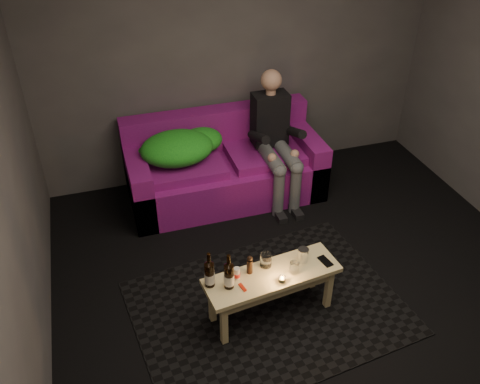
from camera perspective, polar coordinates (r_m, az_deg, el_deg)
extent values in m
plane|color=black|center=(4.04, 9.60, -13.44)|extent=(4.50, 4.50, 0.00)
plane|color=#444244|center=(5.08, -0.24, 15.47)|extent=(4.00, 0.00, 4.00)
cube|color=black|center=(4.03, 3.18, -12.82)|extent=(2.16, 1.68, 0.01)
cube|color=#7C1071|center=(5.08, -1.70, 1.56)|extent=(1.88, 0.85, 0.40)
cube|color=#7C1071|center=(5.14, -2.77, 7.21)|extent=(1.88, 0.21, 0.41)
cube|color=#7C1071|center=(4.91, -11.27, 0.82)|extent=(0.19, 0.85, 0.58)
cube|color=#7C1071|center=(5.28, 7.17, 3.91)|extent=(0.19, 0.85, 0.58)
cube|color=#7C1071|center=(4.84, -6.10, 2.82)|extent=(0.71, 0.56, 0.09)
cube|color=#7C1071|center=(5.02, 2.76, 4.27)|extent=(0.71, 0.56, 0.09)
ellipsoid|color=#177F1C|center=(4.77, -7.10, 4.90)|extent=(0.68, 0.53, 0.28)
ellipsoid|color=#177F1C|center=(4.94, -4.38, 5.82)|extent=(0.41, 0.34, 0.23)
ellipsoid|color=#177F1C|center=(4.88, -9.70, 4.46)|extent=(0.30, 0.24, 0.15)
cube|color=black|center=(4.97, 3.37, 8.21)|extent=(0.34, 0.21, 0.52)
sphere|color=tan|center=(4.80, 3.53, 12.43)|extent=(0.20, 0.20, 0.20)
cylinder|color=#464A4F|center=(4.83, 3.51, 3.79)|extent=(0.13, 0.47, 0.13)
cylinder|color=#464A4F|center=(4.88, 5.38, 4.09)|extent=(0.13, 0.47, 0.13)
cylinder|color=#464A4F|center=(4.79, 4.35, -0.20)|extent=(0.10, 0.10, 0.48)
cylinder|color=#464A4F|center=(4.85, 6.21, 0.15)|extent=(0.10, 0.10, 0.48)
cube|color=black|center=(4.87, 4.48, -2.60)|extent=(0.08, 0.21, 0.06)
cube|color=black|center=(4.93, 6.31, -2.23)|extent=(0.08, 0.21, 0.06)
cube|color=#E1C684|center=(3.72, 3.64, -9.34)|extent=(1.03, 0.43, 0.04)
cube|color=#E1C684|center=(3.77, 3.60, -10.03)|extent=(0.90, 0.34, 0.09)
cube|color=#E1C684|center=(3.67, -1.80, -14.67)|extent=(0.05, 0.05, 0.37)
cube|color=#E1C684|center=(3.82, -3.14, -12.28)|extent=(0.05, 0.05, 0.37)
cube|color=#E1C684|center=(3.97, 9.91, -10.64)|extent=(0.05, 0.05, 0.37)
cube|color=#E1C684|center=(4.10, 8.20, -8.61)|extent=(0.05, 0.05, 0.37)
cylinder|color=black|center=(3.56, -3.44, -9.25)|extent=(0.07, 0.07, 0.20)
cylinder|color=white|center=(3.58, -3.42, -9.59)|extent=(0.07, 0.07, 0.08)
cone|color=black|center=(3.48, -3.50, -7.90)|extent=(0.07, 0.07, 0.03)
cylinder|color=black|center=(3.46, -3.52, -7.53)|extent=(0.03, 0.03, 0.09)
cylinder|color=black|center=(3.54, -1.25, -9.45)|extent=(0.07, 0.07, 0.20)
cylinder|color=white|center=(3.56, -1.24, -9.78)|extent=(0.07, 0.07, 0.08)
cone|color=black|center=(3.46, -1.27, -8.10)|extent=(0.07, 0.07, 0.03)
cylinder|color=black|center=(3.44, -1.28, -7.73)|extent=(0.03, 0.03, 0.09)
cylinder|color=silver|center=(3.64, -0.36, -9.11)|extent=(0.06, 0.06, 0.10)
cylinder|color=black|center=(3.67, 1.09, -8.37)|extent=(0.05, 0.05, 0.12)
cylinder|color=white|center=(3.73, 2.91, -7.63)|extent=(0.11, 0.11, 0.10)
cylinder|color=white|center=(3.65, 4.75, -9.71)|extent=(0.05, 0.05, 0.04)
sphere|color=orange|center=(3.64, 4.76, -9.60)|extent=(0.02, 0.02, 0.02)
cylinder|color=white|center=(3.71, 6.12, -8.42)|extent=(0.09, 0.09, 0.09)
cylinder|color=silver|center=(3.79, 7.09, -7.03)|extent=(0.08, 0.08, 0.11)
cube|color=black|center=(3.84, 9.55, -7.67)|extent=(0.09, 0.14, 0.01)
cube|color=red|center=(3.60, 0.28, -10.66)|extent=(0.04, 0.08, 0.01)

